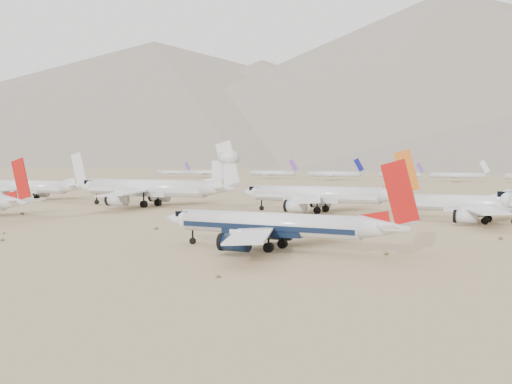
% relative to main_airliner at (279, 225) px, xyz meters
% --- Properties ---
extents(ground, '(7000.00, 7000.00, 0.00)m').
position_rel_main_airliner_xyz_m(ground, '(-7.08, 1.97, -4.23)').
color(ground, '#9A7F59').
rests_on(ground, ground).
extents(main_airliner, '(43.58, 42.56, 15.38)m').
position_rel_main_airliner_xyz_m(main_airliner, '(0.00, 0.00, 0.00)').
color(main_airliner, silver).
rests_on(main_airliner, ground).
extents(row2_gold_tail, '(44.57, 43.59, 15.87)m').
position_rel_main_airliner_xyz_m(row2_gold_tail, '(24.83, 63.65, 0.21)').
color(row2_gold_tail, silver).
rests_on(row2_gold_tail, ground).
extents(row2_orange_tail, '(50.19, 49.10, 17.90)m').
position_rel_main_airliner_xyz_m(row2_orange_tail, '(-20.96, 72.73, 0.80)').
color(row2_orange_tail, silver).
rests_on(row2_orange_tail, ground).
extents(row2_white_trijet, '(58.98, 57.64, 20.90)m').
position_rel_main_airliner_xyz_m(row2_white_trijet, '(-76.74, 68.57, 1.82)').
color(row2_white_trijet, silver).
rests_on(row2_white_trijet, ground).
extents(row2_white_twin, '(49.36, 48.30, 17.64)m').
position_rel_main_airliner_xyz_m(row2_white_twin, '(-134.68, 71.90, 0.74)').
color(row2_white_twin, silver).
rests_on(row2_white_twin, ground).
extents(desert_scrub, '(261.14, 124.07, 0.63)m').
position_rel_main_airliner_xyz_m(desert_scrub, '(-0.31, -26.87, -3.94)').
color(desert_scrub, brown).
rests_on(desert_scrub, ground).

